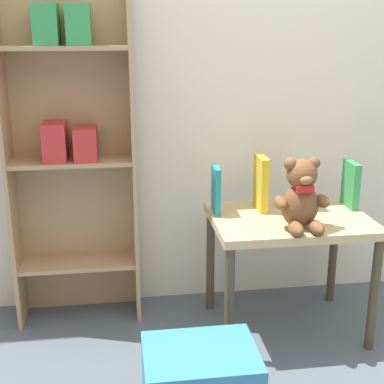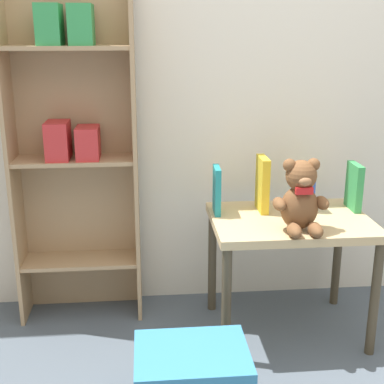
% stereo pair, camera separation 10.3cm
% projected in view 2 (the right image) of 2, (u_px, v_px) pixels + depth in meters
% --- Properties ---
extents(wall_back, '(4.80, 0.06, 2.50)m').
position_uv_depth(wall_back, '(264.00, 47.00, 2.50)').
color(wall_back, silver).
rests_on(wall_back, ground_plane).
extents(bookshelf_side, '(0.57, 0.22, 1.53)m').
position_uv_depth(bookshelf_side, '(74.00, 141.00, 2.42)').
color(bookshelf_side, tan).
rests_on(bookshelf_side, ground_plane).
extents(display_table, '(0.68, 0.50, 0.55)m').
position_uv_depth(display_table, '(290.00, 234.00, 2.34)').
color(display_table, tan).
rests_on(display_table, ground_plane).
extents(teddy_bear, '(0.23, 0.21, 0.30)m').
position_uv_depth(teddy_bear, '(301.00, 198.00, 2.14)').
color(teddy_bear, brown).
rests_on(teddy_bear, display_table).
extents(book_standing_teal, '(0.03, 0.13, 0.21)m').
position_uv_depth(book_standing_teal, '(217.00, 190.00, 2.35)').
color(book_standing_teal, teal).
rests_on(book_standing_teal, display_table).
extents(book_standing_yellow, '(0.04, 0.15, 0.24)m').
position_uv_depth(book_standing_yellow, '(262.00, 184.00, 2.38)').
color(book_standing_yellow, gold).
rests_on(book_standing_yellow, display_table).
extents(book_standing_blue, '(0.03, 0.10, 0.19)m').
position_uv_depth(book_standing_blue, '(308.00, 189.00, 2.40)').
color(book_standing_blue, '#2D51B7').
rests_on(book_standing_blue, display_table).
extents(book_standing_green, '(0.03, 0.14, 0.21)m').
position_uv_depth(book_standing_green, '(354.00, 187.00, 2.41)').
color(book_standing_green, '#33934C').
rests_on(book_standing_green, display_table).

